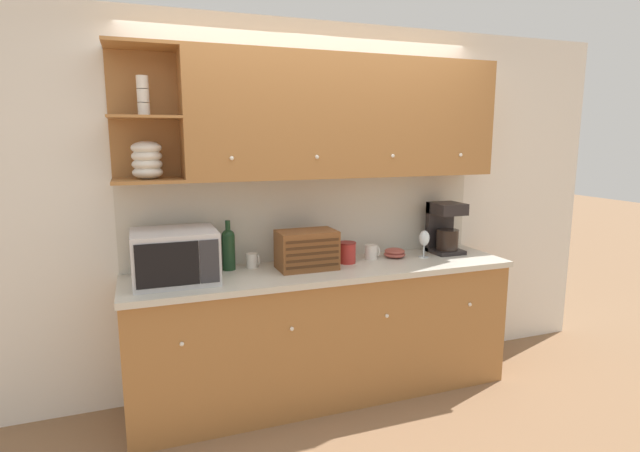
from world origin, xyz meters
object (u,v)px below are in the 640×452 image
object	(u,v)px
wine_bottle	(228,247)
wine_glass	(424,239)
coffee_maker	(445,227)
mug	(371,252)
bowl_stack_on_counter	(395,253)
mug_blue_second	(252,260)
microwave	(175,256)
storage_canister	(347,252)
bread_box	(307,250)

from	to	relation	value
wine_bottle	wine_glass	size ratio (longest dim) A/B	1.66
wine_bottle	coffee_maker	distance (m)	1.66
wine_bottle	mug	distance (m)	1.04
coffee_maker	mug	bearing A→B (deg)	179.66
bowl_stack_on_counter	mug_blue_second	bearing A→B (deg)	176.02
microwave	storage_canister	world-z (taller)	microwave
storage_canister	coffee_maker	size ratio (longest dim) A/B	0.39
mug	bowl_stack_on_counter	size ratio (longest dim) A/B	0.67
mug	coffee_maker	xyz separation A→B (m)	(0.62, -0.00, 0.14)
bowl_stack_on_counter	wine_glass	xyz separation A→B (m)	(0.20, -0.07, 0.10)
microwave	bread_box	xyz separation A→B (m)	(0.86, 0.01, -0.03)
bowl_stack_on_counter	wine_glass	world-z (taller)	wine_glass
bread_box	mug_blue_second	bearing A→B (deg)	155.86
mug_blue_second	wine_glass	distance (m)	1.27
storage_canister	mug	size ratio (longest dim) A/B	1.40
microwave	mug	size ratio (longest dim) A/B	4.70
mug	bowl_stack_on_counter	world-z (taller)	mug
wine_bottle	bread_box	world-z (taller)	wine_bottle
wine_bottle	coffee_maker	size ratio (longest dim) A/B	0.87
wine_bottle	mug	xyz separation A→B (m)	(1.03, -0.05, -0.10)
wine_bottle	bowl_stack_on_counter	xyz separation A→B (m)	(1.21, -0.08, -0.12)
microwave	bread_box	size ratio (longest dim) A/B	1.28
mug	bread_box	bearing A→B (deg)	-169.23
bread_box	wine_bottle	bearing A→B (deg)	162.65
storage_canister	coffee_maker	bearing A→B (deg)	3.18
microwave	wine_glass	world-z (taller)	microwave
microwave	bowl_stack_on_counter	bearing A→B (deg)	3.22
wine_glass	coffee_maker	size ratio (longest dim) A/B	0.52
wine_bottle	bread_box	size ratio (longest dim) A/B	0.85
storage_canister	mug	distance (m)	0.22
mug_blue_second	storage_canister	world-z (taller)	storage_canister
microwave	mug_blue_second	world-z (taller)	microwave
microwave	coffee_maker	bearing A→B (deg)	3.06
wine_bottle	mug_blue_second	size ratio (longest dim) A/B	3.37
mug	wine_glass	world-z (taller)	wine_glass
wine_glass	bread_box	bearing A→B (deg)	-179.52
microwave	wine_bottle	distance (m)	0.39
mug	storage_canister	bearing A→B (deg)	-166.96
microwave	coffee_maker	distance (m)	2.01
microwave	storage_canister	bearing A→B (deg)	2.98
bread_box	bowl_stack_on_counter	distance (m)	0.73
bread_box	coffee_maker	bearing A→B (deg)	4.86
mug	coffee_maker	world-z (taller)	coffee_maker
mug_blue_second	storage_canister	bearing A→B (deg)	-8.70
bread_box	coffee_maker	world-z (taller)	coffee_maker
wine_bottle	mug	bearing A→B (deg)	-3.00
microwave	wine_glass	distance (m)	1.78
bread_box	mug	xyz separation A→B (m)	(0.53, 0.10, -0.08)
mug	coffee_maker	size ratio (longest dim) A/B	0.28
mug_blue_second	coffee_maker	distance (m)	1.50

